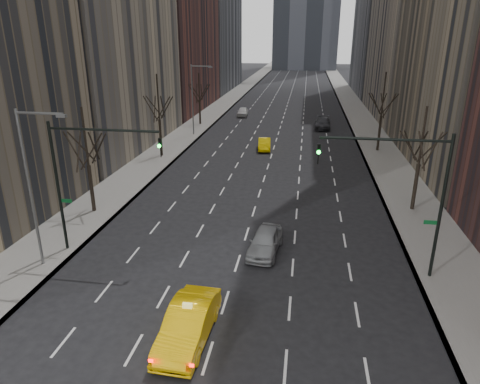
% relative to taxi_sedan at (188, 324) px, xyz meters
% --- Properties ---
extents(sidewalk_left, '(4.50, 320.00, 0.15)m').
position_rel_taxi_sedan_xyz_m(sidewalk_left, '(-11.18, 65.00, -0.76)').
color(sidewalk_left, slate).
rests_on(sidewalk_left, ground).
extents(sidewalk_right, '(4.50, 320.00, 0.15)m').
position_rel_taxi_sedan_xyz_m(sidewalk_right, '(13.32, 65.00, -0.76)').
color(sidewalk_right, slate).
rests_on(sidewalk_right, ground).
extents(tree_lw_b, '(3.36, 3.50, 7.82)m').
position_rel_taxi_sedan_xyz_m(tree_lw_b, '(-10.93, 13.00, 2.88)').
color(tree_lw_b, black).
rests_on(tree_lw_b, ground).
extents(tree_lw_c, '(3.36, 3.50, 8.74)m').
position_rel_taxi_sedan_xyz_m(tree_lw_c, '(-10.93, 29.00, 3.20)').
color(tree_lw_c, black).
rests_on(tree_lw_c, ground).
extents(tree_lw_d, '(3.36, 3.50, 7.36)m').
position_rel_taxi_sedan_xyz_m(tree_lw_d, '(-10.93, 47.00, 2.73)').
color(tree_lw_d, black).
rests_on(tree_lw_d, ground).
extents(tree_rw_b, '(3.36, 3.50, 7.82)m').
position_rel_taxi_sedan_xyz_m(tree_rw_b, '(13.07, 17.00, 2.88)').
color(tree_rw_b, black).
rests_on(tree_rw_b, ground).
extents(tree_rw_c, '(3.36, 3.50, 8.74)m').
position_rel_taxi_sedan_xyz_m(tree_rw_c, '(13.07, 35.00, 3.20)').
color(tree_rw_c, black).
rests_on(tree_rw_c, ground).
extents(traffic_mast_left, '(6.69, 0.39, 8.00)m').
position_rel_taxi_sedan_xyz_m(traffic_mast_left, '(-8.04, 7.00, 4.65)').
color(traffic_mast_left, black).
rests_on(traffic_mast_left, ground).
extents(traffic_mast_right, '(6.69, 0.39, 8.00)m').
position_rel_taxi_sedan_xyz_m(traffic_mast_right, '(10.18, 7.00, 4.65)').
color(traffic_mast_right, black).
rests_on(traffic_mast_right, ground).
extents(streetlight_near, '(2.83, 0.22, 9.00)m').
position_rel_taxi_sedan_xyz_m(streetlight_near, '(-9.77, 5.00, 4.78)').
color(streetlight_near, slate).
rests_on(streetlight_near, ground).
extents(streetlight_far, '(2.83, 0.22, 9.00)m').
position_rel_taxi_sedan_xyz_m(streetlight_far, '(-9.77, 40.00, 4.78)').
color(streetlight_far, slate).
rests_on(streetlight_far, ground).
extents(taxi_sedan, '(1.99, 5.13, 1.67)m').
position_rel_taxi_sedan_xyz_m(taxi_sedan, '(0.00, 0.00, 0.00)').
color(taxi_sedan, '#FCBF05').
rests_on(taxi_sedan, ground).
extents(silver_sedan_ahead, '(2.18, 4.48, 1.47)m').
position_rel_taxi_sedan_xyz_m(silver_sedan_ahead, '(2.54, 8.61, -0.10)').
color(silver_sedan_ahead, gray).
rests_on(silver_sedan_ahead, ground).
extents(far_taxi, '(1.76, 4.13, 1.32)m').
position_rel_taxi_sedan_xyz_m(far_taxi, '(0.03, 33.74, -0.17)').
color(far_taxi, yellow).
rests_on(far_taxi, ground).
extents(far_suv_grey, '(2.39, 5.41, 1.54)m').
position_rel_taxi_sedan_xyz_m(far_suv_grey, '(7.13, 47.05, -0.06)').
color(far_suv_grey, '#292A2E').
rests_on(far_suv_grey, ground).
extents(far_car_white, '(1.89, 4.27, 1.43)m').
position_rel_taxi_sedan_xyz_m(far_car_white, '(-5.69, 55.20, -0.12)').
color(far_car_white, silver).
rests_on(far_car_white, ground).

